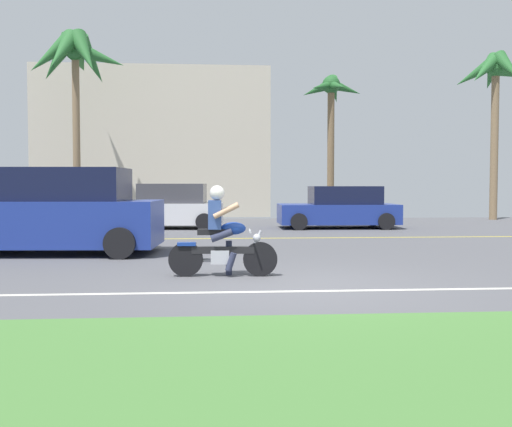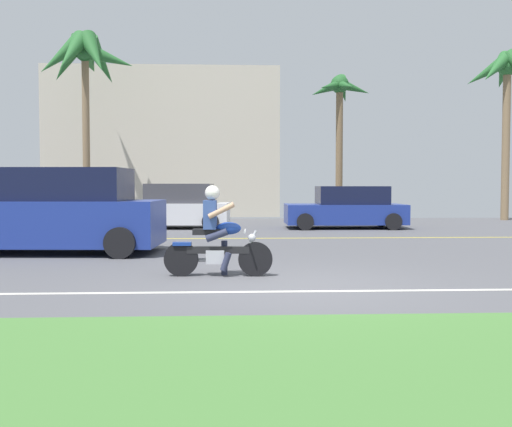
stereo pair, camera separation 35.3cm
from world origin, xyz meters
The scene contains 13 objects.
ground centered at (0.00, 3.00, -0.02)m, with size 56.00×30.00×0.04m, color #545459.
grass_median centered at (0.00, -4.10, 0.03)m, with size 56.00×3.80×0.06m, color #477A38.
lane_line_near centered at (0.00, -0.43, 0.00)m, with size 50.40×0.12×0.01m, color silver.
lane_line_far centered at (0.00, 7.97, 0.00)m, with size 50.40×0.12×0.01m, color yellow.
motorcyclist centered at (-1.10, 1.06, 0.63)m, with size 1.77×0.58×1.48m.
suv_nearby centered at (-4.67, 4.59, 0.90)m, with size 4.70×2.43×1.85m.
parked_car_0 centered at (-8.44, 13.58, 0.76)m, with size 4.49×2.10×1.64m.
parked_car_1 centered at (-2.72, 12.07, 0.71)m, with size 3.94×2.20×1.53m.
parked_car_2 centered at (3.17, 11.76, 0.68)m, with size 4.08×2.06×1.44m.
palm_tree_0 centered at (3.55, 15.23, 4.87)m, with size 2.50×2.52×5.93m.
palm_tree_1 centered at (-6.65, 16.14, 6.42)m, with size 3.99×3.96×7.63m.
palm_tree_2 centered at (10.79, 16.26, 5.89)m, with size 3.47×3.49×7.12m.
building_far centered at (-3.94, 21.00, 3.48)m, with size 10.88×4.00×6.96m, color beige.
Camera 1 is at (-1.29, -8.70, 1.49)m, focal length 42.30 mm.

